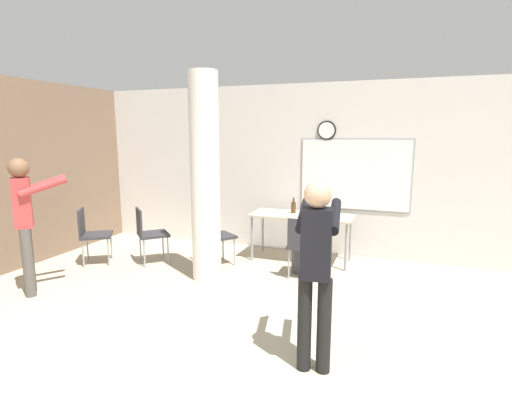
{
  "coord_description": "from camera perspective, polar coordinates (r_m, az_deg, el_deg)",
  "views": [
    {
      "loc": [
        1.85,
        -1.5,
        2.0
      ],
      "look_at": [
        0.21,
        2.96,
        1.15
      ],
      "focal_mm": 28.0,
      "sensor_mm": 36.0,
      "label": 1
    }
  ],
  "objects": [
    {
      "name": "bottle_on_table",
      "position": [
        6.39,
        5.38,
        -0.31
      ],
      "size": [
        0.08,
        0.08,
        0.25
      ],
      "color": "#4C3319",
      "rests_on": "folding_table"
    },
    {
      "name": "wall_back",
      "position": [
        6.84,
        4.54,
        5.11
      ],
      "size": [
        8.0,
        0.15,
        2.8
      ],
      "color": "silver",
      "rests_on": "ground_plane"
    },
    {
      "name": "support_pillar",
      "position": [
        5.4,
        -7.29,
        3.72
      ],
      "size": [
        0.39,
        0.39,
        2.8
      ],
      "color": "silver",
      "rests_on": "ground_plane"
    },
    {
      "name": "chair_table_left",
      "position": [
        6.11,
        -6.04,
        -3.99
      ],
      "size": [
        0.62,
        0.62,
        0.87
      ],
      "color": "#2D2D33",
      "rests_on": "ground_plane"
    },
    {
      "name": "waste_bin",
      "position": [
        5.9,
        6.38,
        -7.84
      ],
      "size": [
        0.26,
        0.26,
        0.36
      ],
      "color": "#38383D",
      "rests_on": "ground_plane"
    },
    {
      "name": "folding_table",
      "position": [
        6.31,
        6.52,
        -1.85
      ],
      "size": [
        1.59,
        0.64,
        0.75
      ],
      "color": "beige",
      "rests_on": "ground_plane"
    },
    {
      "name": "person_watching_back",
      "position": [
        5.65,
        -30.0,
        -1.35
      ],
      "size": [
        0.65,
        0.66,
        1.71
      ],
      "color": "#514C47",
      "rests_on": "ground_plane"
    },
    {
      "name": "chair_by_left_wall",
      "position": [
        6.66,
        -22.46,
        -3.53
      ],
      "size": [
        0.61,
        0.61,
        0.87
      ],
      "color": "#2D2D33",
      "rests_on": "ground_plane"
    },
    {
      "name": "chair_near_pillar",
      "position": [
        6.41,
        -15.11,
        -3.61
      ],
      "size": [
        0.62,
        0.62,
        0.87
      ],
      "color": "#2D2D33",
      "rests_on": "ground_plane"
    },
    {
      "name": "person_playing_side",
      "position": [
        3.35,
        8.59,
        -7.95
      ],
      "size": [
        0.41,
        0.63,
        1.64
      ],
      "color": "black",
      "rests_on": "ground_plane"
    },
    {
      "name": "chair_table_right",
      "position": [
        5.58,
        6.83,
        -5.37
      ],
      "size": [
        0.45,
        0.45,
        0.87
      ],
      "color": "#2D2D33",
      "rests_on": "ground_plane"
    }
  ]
}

